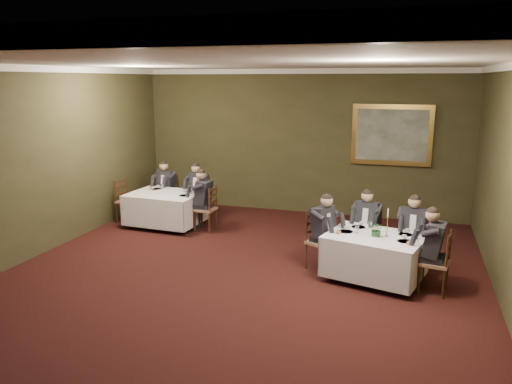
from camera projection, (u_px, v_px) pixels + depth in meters
The scene contains 27 objects.
ground at pixel (230, 289), 7.93m from camera, with size 10.00×10.00×0.00m, color black.
ceiling at pixel (227, 62), 7.16m from camera, with size 8.00×10.00×0.10m, color silver.
back_wall at pixel (301, 142), 12.19m from camera, with size 8.00×0.10×3.50m, color #34321A.
left_wall at pixel (15, 167), 8.72m from camera, with size 0.10×10.00×3.50m, color #34321A.
crown_molding at pixel (227, 66), 7.17m from camera, with size 8.00×10.00×0.12m.
table_main at pixel (374, 254), 8.19m from camera, with size 1.77×1.50×0.67m.
table_second at pixel (165, 207), 11.22m from camera, with size 1.65×1.29×0.67m.
chair_main_backleft at pixel (366, 246), 9.09m from camera, with size 0.52×0.51×1.00m.
diner_main_backleft at pixel (367, 234), 9.03m from camera, with size 0.50×0.56×1.35m.
chair_main_backright at pixel (411, 254), 8.67m from camera, with size 0.47×0.46×1.00m.
diner_main_backright at pixel (412, 242), 8.61m from camera, with size 0.45×0.51×1.35m.
chair_main_endleft at pixel (321, 253), 8.73m from camera, with size 0.57×0.58×1.00m.
diner_main_endleft at pixel (322, 241), 8.67m from camera, with size 0.61×0.57×1.35m.
chair_main_endright at pixel (434, 275), 7.74m from camera, with size 0.49×0.50×1.00m.
diner_main_endright at pixel (434, 261), 7.69m from camera, with size 0.54×0.47×1.35m.
chair_sec_backleft at pixel (168, 204), 12.14m from camera, with size 0.51×0.50×1.00m.
diner_sec_backleft at pixel (167, 195), 12.08m from camera, with size 0.49×0.55×1.35m.
chair_sec_backright at pixel (199, 207), 11.85m from camera, with size 0.49×0.47×1.00m.
diner_sec_backright at pixel (199, 198), 11.79m from camera, with size 0.46×0.53×1.35m.
chair_sec_endright at pixel (206, 218), 10.91m from camera, with size 0.43×0.45×1.00m.
diner_sec_endright at pixel (205, 208), 10.87m from camera, with size 0.49×0.43×1.35m.
chair_sec_endleft at pixel (128, 210), 11.60m from camera, with size 0.49×0.51×1.00m.
centerpiece at pixel (377, 229), 8.04m from camera, with size 0.24×0.21×0.26m, color #2D5926.
candlestick at pixel (387, 226), 8.05m from camera, with size 0.07×0.07×0.48m.
place_setting_table_main at pixel (362, 225), 8.60m from camera, with size 0.33×0.31×0.14m.
place_setting_table_second at pixel (159, 187), 11.60m from camera, with size 0.33×0.31×0.14m.
painting at pixel (392, 135), 11.44m from camera, with size 1.81×0.09×1.39m.
Camera 1 is at (2.64, -6.92, 3.25)m, focal length 35.00 mm.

